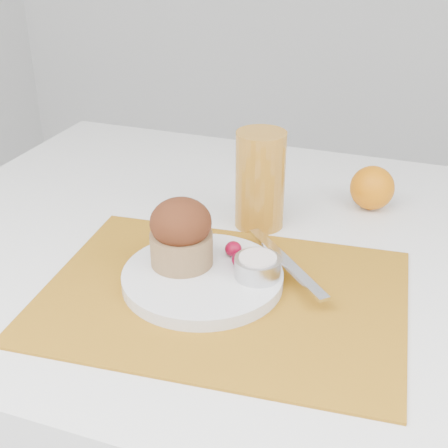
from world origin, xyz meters
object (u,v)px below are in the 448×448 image
(orange, at_px, (372,188))
(muffin, at_px, (181,233))
(plate, at_px, (203,278))
(table, at_px, (289,444))
(juice_glass, at_px, (260,180))

(orange, xyz_separation_m, muffin, (-0.20, -0.29, 0.03))
(plate, relative_size, orange, 2.95)
(plate, xyz_separation_m, muffin, (-0.03, 0.01, 0.05))
(table, distance_m, muffin, 0.47)
(table, bearing_deg, orange, 68.67)
(table, height_order, juice_glass, juice_glass)
(muffin, bearing_deg, table, 40.46)
(table, xyz_separation_m, orange, (0.07, 0.18, 0.41))
(table, xyz_separation_m, muffin, (-0.13, -0.11, 0.44))
(table, height_order, orange, orange)
(muffin, bearing_deg, orange, 55.05)
(orange, relative_size, muffin, 0.70)
(plate, height_order, muffin, muffin)
(plate, bearing_deg, muffin, 158.89)
(plate, distance_m, juice_glass, 0.20)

